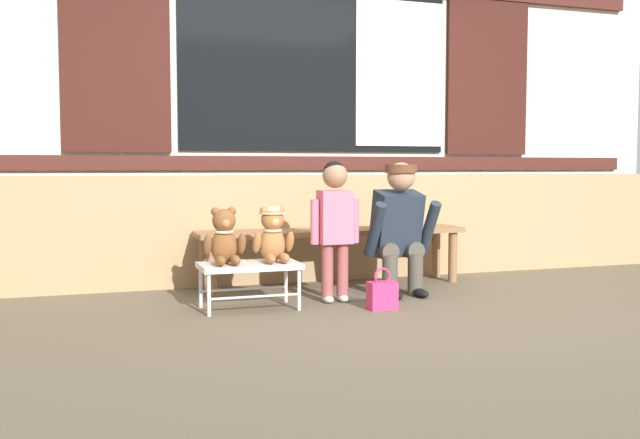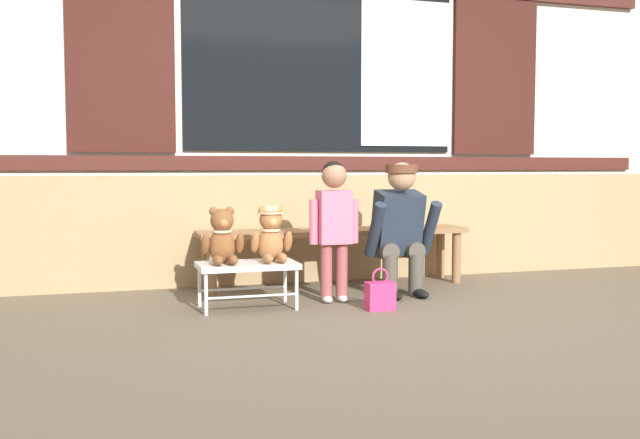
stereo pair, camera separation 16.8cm
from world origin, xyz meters
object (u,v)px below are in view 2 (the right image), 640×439
object	(u,v)px
child_standing	(334,215)
handbag_on_ground	(380,295)
teddy_bear_plain	(222,238)
wooden_bench_long	(335,238)
teddy_bear_with_hat	(271,235)
small_display_bench	(247,268)
adult_crouching	(400,228)

from	to	relation	value
child_standing	handbag_on_ground	distance (m)	0.64
teddy_bear_plain	handbag_on_ground	xyz separation A→B (m)	(0.97, -0.30, -0.37)
wooden_bench_long	teddy_bear_with_hat	distance (m)	0.95
teddy_bear_with_hat	child_standing	size ratio (longest dim) A/B	0.38
small_display_bench	wooden_bench_long	bearing A→B (deg)	39.73
wooden_bench_long	handbag_on_ground	distance (m)	1.02
teddy_bear_with_hat	small_display_bench	bearing A→B (deg)	-179.23
wooden_bench_long	teddy_bear_plain	xyz separation A→B (m)	(-0.98, -0.68, 0.09)
wooden_bench_long	adult_crouching	world-z (taller)	adult_crouching
wooden_bench_long	adult_crouching	xyz separation A→B (m)	(0.33, -0.50, 0.11)
teddy_bear_with_hat	adult_crouching	distance (m)	1.00
teddy_bear_with_hat	child_standing	bearing A→B (deg)	5.85
handbag_on_ground	small_display_bench	bearing A→B (deg)	159.78
teddy_bear_plain	child_standing	world-z (taller)	child_standing
teddy_bear_plain	teddy_bear_with_hat	size ratio (longest dim) A/B	1.00
small_display_bench	teddy_bear_with_hat	distance (m)	0.26
small_display_bench	adult_crouching	bearing A→B (deg)	8.94
wooden_bench_long	handbag_on_ground	xyz separation A→B (m)	(-0.01, -0.98, -0.28)
child_standing	adult_crouching	world-z (taller)	child_standing
teddy_bear_plain	teddy_bear_with_hat	world-z (taller)	same
small_display_bench	child_standing	world-z (taller)	child_standing
small_display_bench	adult_crouching	distance (m)	1.18
adult_crouching	handbag_on_ground	bearing A→B (deg)	-125.66
teddy_bear_plain	adult_crouching	bearing A→B (deg)	7.80
small_display_bench	teddy_bear_with_hat	size ratio (longest dim) A/B	1.76
child_standing	teddy_bear_plain	bearing A→B (deg)	-176.53
teddy_bear_plain	handbag_on_ground	size ratio (longest dim) A/B	1.34
child_standing	handbag_on_ground	world-z (taller)	child_standing
wooden_bench_long	handbag_on_ground	world-z (taller)	wooden_bench_long
wooden_bench_long	child_standing	distance (m)	0.70
small_display_bench	handbag_on_ground	bearing A→B (deg)	-20.22
small_display_bench	teddy_bear_with_hat	xyz separation A→B (m)	(0.16, 0.00, 0.21)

